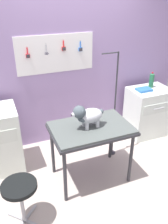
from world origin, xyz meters
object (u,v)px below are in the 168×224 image
Objects in this scene: dog at (87,115)px; soda_bottle at (152,80)px; grooming_arm at (114,111)px; stool at (20,191)px; grooming_table at (91,132)px; cabinet_right at (148,112)px.

dog reaches higher than soda_bottle.
dog is 1.65× the size of soda_bottle.
stool is (-1.50, -0.75, -0.29)m from grooming_arm.
grooming_table reaches higher than stool.
grooming_table is at bearing -152.13° from soda_bottle.
grooming_arm is at bearing 31.68° from dog.
dog is (-0.05, 0.00, 0.25)m from grooming_table.
dog is at bearing 177.11° from grooming_table.
dog is 1.13m from stool.
grooming_arm is at bearing 34.46° from grooming_table.
grooming_table is at bearing 21.81° from stool.
grooming_table is 1.57m from cabinet_right.
dog is 0.79× the size of stool.
cabinet_right is (0.86, 0.32, -0.33)m from grooming_arm.
cabinet_right reaches higher than stool.
grooming_table is 0.26m from dog.
grooming_table is at bearing -145.54° from grooming_arm.
dog is at bearing -153.07° from soda_bottle.
grooming_arm reaches higher than cabinet_right.
grooming_arm is 0.71m from dog.
grooming_arm is 1.70m from stool.
grooming_arm is (0.52, 0.36, 0.02)m from grooming_table.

